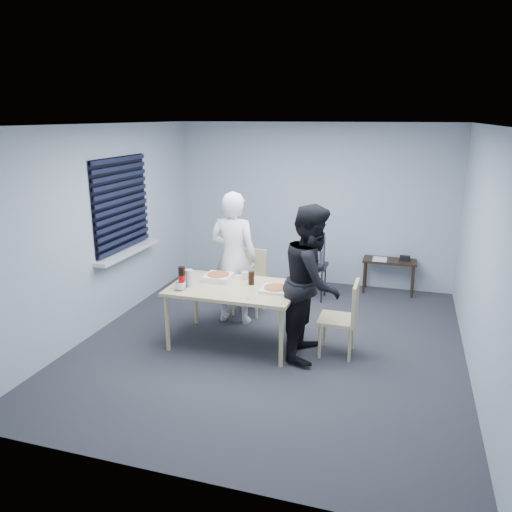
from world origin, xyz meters
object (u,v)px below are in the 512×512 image
(soda_bottle, at_px, (182,278))
(backpack, at_px, (314,251))
(dining_table, at_px, (234,291))
(chair_right, at_px, (345,314))
(chair_far, at_px, (250,276))
(stool, at_px, (314,271))
(side_table, at_px, (389,265))
(mug_b, at_px, (245,275))
(person_white, at_px, (234,258))
(person_black, at_px, (312,282))
(mug_a, at_px, (180,286))

(soda_bottle, bearing_deg, backpack, 59.69)
(dining_table, xyz_separation_m, chair_right, (1.32, 0.08, -0.16))
(dining_table, height_order, chair_far, chair_far)
(chair_far, bearing_deg, backpack, 44.27)
(backpack, bearing_deg, stool, 73.04)
(chair_right, bearing_deg, dining_table, -176.73)
(side_table, relative_size, mug_b, 8.08)
(dining_table, bearing_deg, soda_bottle, -157.74)
(side_table, bearing_deg, person_white, -137.77)
(backpack, bearing_deg, person_white, -143.69)
(chair_far, distance_m, person_black, 1.56)
(dining_table, relative_size, person_white, 0.85)
(mug_a, bearing_deg, soda_bottle, 96.52)
(chair_far, height_order, stool, chair_far)
(mug_b, bearing_deg, person_black, -19.14)
(soda_bottle, bearing_deg, dining_table, 22.26)
(chair_far, xyz_separation_m, person_black, (1.08, -1.06, 0.37))
(dining_table, height_order, backpack, backpack)
(dining_table, bearing_deg, chair_far, 97.26)
(stool, bearing_deg, chair_far, -135.24)
(mug_a, height_order, soda_bottle, soda_bottle)
(backpack, bearing_deg, soda_bottle, -137.27)
(chair_far, relative_size, stool, 1.64)
(side_table, height_order, mug_b, mug_b)
(side_table, height_order, stool, stool)
(person_white, distance_m, soda_bottle, 0.94)
(person_white, relative_size, backpack, 4.16)
(mug_b, bearing_deg, mug_a, -134.43)
(chair_right, xyz_separation_m, soda_bottle, (-1.89, -0.31, 0.35))
(chair_right, bearing_deg, person_black, -168.79)
(side_table, distance_m, soda_bottle, 3.51)
(dining_table, xyz_separation_m, soda_bottle, (-0.57, -0.23, 0.19))
(stool, bearing_deg, mug_a, -119.25)
(chair_right, relative_size, mug_b, 8.90)
(mug_b, bearing_deg, backpack, 68.52)
(stool, bearing_deg, backpack, -90.00)
(side_table, bearing_deg, chair_right, -99.40)
(chair_right, bearing_deg, soda_bottle, -170.76)
(dining_table, height_order, mug_a, mug_a)
(soda_bottle, bearing_deg, person_black, 8.75)
(person_black, bearing_deg, chair_right, -78.79)
(person_black, height_order, mug_b, person_black)
(mug_b, xyz_separation_m, soda_bottle, (-0.60, -0.55, 0.08))
(person_black, height_order, soda_bottle, person_black)
(mug_a, relative_size, mug_b, 1.23)
(person_white, bearing_deg, person_black, 150.99)
(person_black, xyz_separation_m, side_table, (0.77, 2.42, -0.43))
(soda_bottle, bearing_deg, side_table, 49.35)
(chair_right, bearing_deg, mug_a, -168.86)
(dining_table, bearing_deg, person_black, 0.03)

